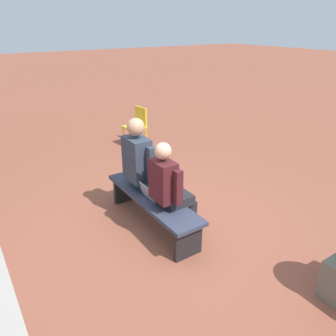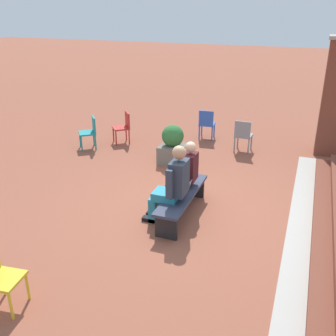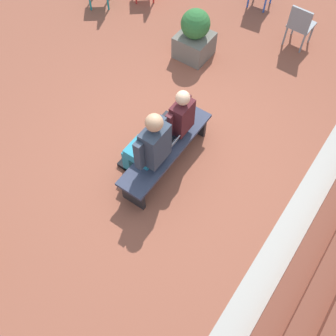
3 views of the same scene
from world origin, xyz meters
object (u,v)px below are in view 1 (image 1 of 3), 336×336
Objects in this scene: bench at (152,202)px; person_student at (170,187)px; person_adult at (145,166)px; plastic_chair_foreground at (137,124)px; laptop at (152,194)px.

bench is 0.48m from person_student.
person_student is at bearing -168.93° from bench.
person_adult is at bearing -13.49° from bench.
bench is 3.29m from plastic_chair_foreground.
laptop is at bearing 154.72° from plastic_chair_foreground.
laptop reaches higher than bench.
person_adult is at bearing -14.42° from laptop.
person_student is 4.07× the size of laptop.
plastic_chair_foreground is (3.30, -1.34, -0.22)m from person_student.
bench is at bearing 154.71° from plastic_chair_foreground.
plastic_chair_foreground is at bearing -22.06° from person_student.
person_adult is 1.72× the size of plastic_chair_foreground.
plastic_chair_foreground is (2.67, -1.33, -0.28)m from person_adult.
laptop is at bearing 14.14° from person_student.
person_student is at bearing -165.86° from laptop.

